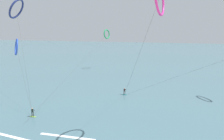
# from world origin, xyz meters

# --- Properties ---
(sea_water) EXTENTS (400.00, 200.00, 0.08)m
(sea_water) POSITION_xyz_m (0.00, 104.30, 0.04)
(sea_water) COLOR #476B75
(sea_water) RESTS_ON ground
(surfer_teal) EXTENTS (1.40, 0.65, 1.70)m
(surfer_teal) POSITION_xyz_m (0.77, 28.23, 0.82)
(surfer_teal) COLOR teal
(surfer_teal) RESTS_ON ground
(surfer_lime) EXTENTS (1.40, 0.65, 1.70)m
(surfer_lime) POSITION_xyz_m (-12.93, 12.28, 0.82)
(surfer_lime) COLOR #8CC62D
(surfer_lime) RESTS_ON ground
(kite_navy) EXTENTS (10.87, 12.20, 21.98)m
(kite_navy) POSITION_xyz_m (-22.04, 21.89, 19.80)
(kite_navy) COLOR navy
(kite_navy) RESTS_ON ground
(kite_cobalt) EXTENTS (15.14, 15.35, 13.25)m
(kite_cobalt) POSITION_xyz_m (-26.19, 25.70, 11.10)
(kite_cobalt) COLOR #2647B7
(kite_cobalt) RESTS_ON ground
(kite_emerald) EXTENTS (1.91, 50.04, 15.28)m
(kite_emerald) POSITION_xyz_m (-11.75, 57.13, 13.42)
(kite_emerald) COLOR #199351
(kite_emerald) RESTS_ON ground
(wave_crest_mid) EXTENTS (11.04, 1.71, 0.12)m
(wave_crest_mid) POSITION_xyz_m (-12.66, 5.67, 0.06)
(wave_crest_mid) COLOR white
(wave_crest_mid) RESTS_ON ground
(wave_crest_far) EXTENTS (8.63, 0.79, 0.12)m
(wave_crest_far) POSITION_xyz_m (-3.81, 7.59, 0.06)
(wave_crest_far) COLOR white
(wave_crest_far) RESTS_ON ground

